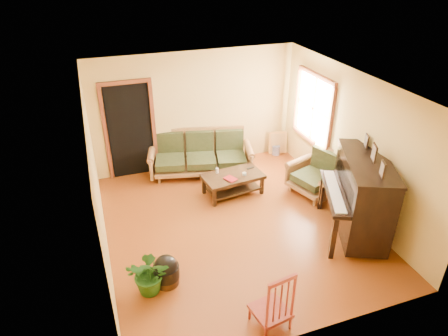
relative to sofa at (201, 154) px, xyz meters
name	(u,v)px	position (x,y,z in m)	size (l,w,h in m)	color
floor	(235,224)	(0.05, -2.01, -0.47)	(5.00, 5.00, 0.00)	#692D0D
doorway	(130,131)	(-1.40, 0.47, 0.55)	(1.08, 0.16, 2.05)	black
window	(314,109)	(2.26, -0.71, 1.03)	(0.12, 1.36, 1.46)	white
sofa	(201,154)	(0.00, 0.00, 0.00)	(2.21, 0.92, 0.95)	#8E5E34
coffee_table	(233,184)	(0.38, -1.00, -0.26)	(1.19, 0.65, 0.43)	black
armchair	(315,173)	(1.93, -1.54, 0.00)	(0.89, 0.94, 0.94)	#8E5E34
piano	(362,198)	(1.98, -2.92, 0.25)	(0.96, 1.63, 1.44)	black
footstool	(166,273)	(-1.42, -3.02, -0.29)	(0.39, 0.39, 0.37)	black
red_chair	(271,298)	(-0.28, -4.21, 0.01)	(0.45, 0.50, 0.97)	maroon
leaning_frame	(278,143)	(2.03, 0.33, -0.18)	(0.44, 0.10, 0.59)	gold
ceramic_crock	(276,150)	(1.97, 0.29, -0.36)	(0.19, 0.19, 0.24)	#33429B
potted_plant	(150,273)	(-1.67, -3.10, -0.13)	(0.62, 0.54, 0.69)	#1E5017
book	(227,181)	(0.19, -1.19, -0.03)	(0.18, 0.25, 0.02)	maroon
candle	(217,171)	(0.11, -0.82, 0.01)	(0.06, 0.06, 0.11)	silver
glass_jar	(244,174)	(0.59, -1.08, -0.01)	(0.08, 0.08, 0.06)	silver
remote	(250,168)	(0.81, -0.86, -0.03)	(0.16, 0.04, 0.02)	black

